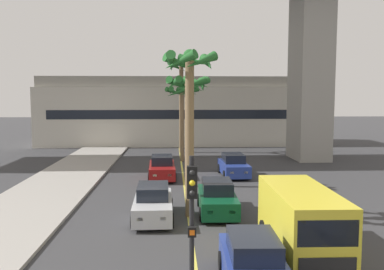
{
  "coord_description": "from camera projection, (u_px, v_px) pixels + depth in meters",
  "views": [
    {
      "loc": [
        -0.73,
        -1.1,
        5.6
      ],
      "look_at": [
        0.0,
        14.0,
        4.16
      ],
      "focal_mm": 37.89,
      "sensor_mm": 36.0,
      "label": 1
    }
  ],
  "objects": [
    {
      "name": "car_queue_second",
      "position": [
        254.0,
        265.0,
        11.76
      ],
      "size": [
        1.95,
        4.16,
        1.56
      ],
      "color": "navy",
      "rests_on": "ground"
    },
    {
      "name": "palm_tree_far_median",
      "position": [
        188.0,
        95.0,
        24.75
      ],
      "size": [
        2.82,
        2.85,
        6.92
      ],
      "color": "brown",
      "rests_on": "ground"
    },
    {
      "name": "delivery_van",
      "position": [
        301.0,
        219.0,
        14.26
      ],
      "size": [
        2.22,
        5.28,
        2.36
      ],
      "color": "yellow",
      "rests_on": "ground"
    },
    {
      "name": "car_queue_fifth",
      "position": [
        162.0,
        168.0,
        27.64
      ],
      "size": [
        1.94,
        4.15,
        1.56
      ],
      "color": "maroon",
      "rests_on": "ground"
    },
    {
      "name": "car_queue_fourth",
      "position": [
        217.0,
        198.0,
        19.46
      ],
      "size": [
        1.91,
        4.14,
        1.56
      ],
      "color": "#0C4728",
      "rests_on": "ground"
    },
    {
      "name": "car_queue_third",
      "position": [
        233.0,
        166.0,
        28.55
      ],
      "size": [
        1.93,
        4.15,
        1.56
      ],
      "color": "navy",
      "rests_on": "ground"
    },
    {
      "name": "car_queue_front",
      "position": [
        153.0,
        203.0,
        18.51
      ],
      "size": [
        1.9,
        4.13,
        1.56
      ],
      "color": "#B7BABF",
      "rests_on": "ground"
    },
    {
      "name": "palm_tree_near_median",
      "position": [
        189.0,
        89.0,
        18.44
      ],
      "size": [
        2.59,
        2.7,
        7.73
      ],
      "color": "brown",
      "rests_on": "ground"
    },
    {
      "name": "palm_tree_farthest_median",
      "position": [
        182.0,
        99.0,
        34.67
      ],
      "size": [
        3.03,
        3.12,
        6.54
      ],
      "color": "brown",
      "rests_on": "ground"
    },
    {
      "name": "pier_building_backdrop",
      "position": [
        179.0,
        111.0,
        48.09
      ],
      "size": [
        31.8,
        8.04,
        7.8
      ],
      "color": "beige",
      "rests_on": "ground"
    },
    {
      "name": "lane_stripe_center",
      "position": [
        184.0,
        185.0,
        25.53
      ],
      "size": [
        0.14,
        56.0,
        0.01
      ],
      "primitive_type": "cube",
      "color": "#DBCC4C",
      "rests_on": "ground"
    },
    {
      "name": "palm_tree_mid_median",
      "position": [
        181.0,
        82.0,
        39.93
      ],
      "size": [
        2.84,
        2.87,
        9.15
      ],
      "color": "brown",
      "rests_on": "ground"
    },
    {
      "name": "sidewalk_left",
      "position": [
        2.0,
        227.0,
        17.18
      ],
      "size": [
        4.8,
        80.0,
        0.15
      ],
      "primitive_type": "cube",
      "color": "#9E9991",
      "rests_on": "ground"
    },
    {
      "name": "traffic_light_median_near",
      "position": [
        192.0,
        218.0,
        9.63
      ],
      "size": [
        0.24,
        0.37,
        4.2
      ],
      "color": "black",
      "rests_on": "ground"
    }
  ]
}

